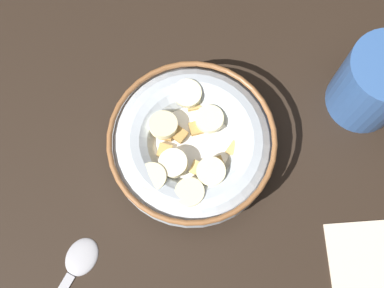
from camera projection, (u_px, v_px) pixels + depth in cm
name	position (u px, v px, depth cm)	size (l,w,h in cm)	color
ground_plane	(192.00, 153.00, 58.86)	(137.40, 137.40, 2.00)	black
cereal_bowl	(192.00, 145.00, 55.30)	(18.03, 18.03, 5.20)	#B2BCC6
spoon	(73.00, 271.00, 53.98)	(13.02, 9.15, 0.80)	#A5A5AD
coffee_mug	(376.00, 83.00, 54.85)	(11.30, 8.14, 9.88)	#335999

